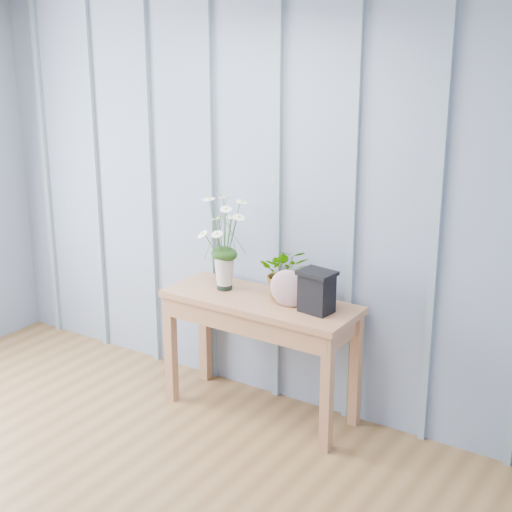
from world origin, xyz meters
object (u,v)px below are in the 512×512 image
Objects in this scene: sideboard at (261,316)px; felt_disc_vessel at (289,289)px; carved_box at (317,291)px; daisy_vase at (224,232)px.

sideboard is 5.29× the size of felt_disc_vessel.
felt_disc_vessel is (0.21, -0.03, 0.23)m from sideboard.
felt_disc_vessel is 0.17m from carved_box.
felt_disc_vessel reaches higher than sideboard.
felt_disc_vessel is (0.48, -0.04, -0.25)m from daisy_vase.
daisy_vase is at bearing 161.74° from felt_disc_vessel.
sideboard is at bearing 179.29° from carved_box.
carved_box reaches higher than sideboard.
carved_box is (0.65, -0.02, -0.24)m from daisy_vase.
sideboard is 0.45m from carved_box.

